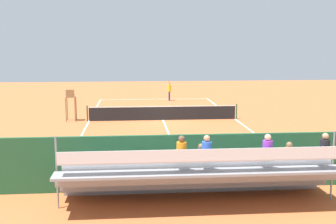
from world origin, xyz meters
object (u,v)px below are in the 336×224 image
(tennis_ball_near, at_px, (191,104))
(tennis_racket, at_px, (159,99))
(tennis_net, at_px, (163,113))
(equipment_bag, at_px, (200,178))
(tennis_player, at_px, (169,89))
(bleacher_stand, at_px, (202,174))
(tennis_ball_far, at_px, (147,101))
(umpire_chair, at_px, (71,102))
(courtside_bench, at_px, (239,167))

(tennis_ball_near, bearing_deg, tennis_racket, -54.05)
(tennis_net, xyz_separation_m, equipment_bag, (-0.39, 13.40, -0.32))
(tennis_net, relative_size, tennis_player, 5.35)
(bleacher_stand, height_order, tennis_ball_near, bleacher_stand)
(bleacher_stand, bearing_deg, tennis_ball_far, -88.04)
(equipment_bag, distance_m, tennis_player, 23.48)
(bleacher_stand, bearing_deg, tennis_player, -92.66)
(umpire_chair, xyz_separation_m, tennis_racket, (-6.60, -10.52, -1.30))
(tennis_racket, bearing_deg, tennis_net, 87.84)
(umpire_chair, bearing_deg, tennis_net, 178.04)
(tennis_net, bearing_deg, courtside_bench, 98.25)
(umpire_chair, relative_size, tennis_player, 1.11)
(courtside_bench, bearing_deg, tennis_ball_far, -83.38)
(courtside_bench, height_order, tennis_ball_near, courtside_bench)
(tennis_net, xyz_separation_m, tennis_player, (-1.33, -10.05, 0.51))
(umpire_chair, height_order, equipment_bag, umpire_chair)
(bleacher_stand, bearing_deg, courtside_bench, -129.75)
(tennis_player, height_order, tennis_ball_far, tennis_player)
(tennis_net, xyz_separation_m, tennis_ball_near, (-2.92, -7.27, -0.47))
(bleacher_stand, xyz_separation_m, courtside_bench, (-1.78, -2.14, -0.40))
(tennis_ball_far, bearing_deg, umpire_chair, 59.05)
(tennis_racket, distance_m, tennis_ball_near, 4.28)
(tennis_player, height_order, tennis_racket, tennis_player)
(tennis_net, distance_m, courtside_bench, 13.41)
(courtside_bench, height_order, tennis_racket, courtside_bench)
(courtside_bench, height_order, equipment_bag, courtside_bench)
(bleacher_stand, distance_m, umpire_chair, 16.87)
(courtside_bench, distance_m, tennis_ball_near, 20.57)
(bleacher_stand, relative_size, umpire_chair, 4.23)
(courtside_bench, relative_size, tennis_racket, 3.08)
(tennis_net, xyz_separation_m, tennis_ball_far, (0.70, -9.38, -0.47))
(umpire_chair, distance_m, tennis_ball_near, 11.60)
(tennis_ball_near, relative_size, tennis_ball_far, 1.00)
(courtside_bench, bearing_deg, umpire_chair, -58.93)
(equipment_bag, xyz_separation_m, tennis_ball_far, (1.10, -22.78, -0.15))
(umpire_chair, bearing_deg, courtside_bench, 121.07)
(courtside_bench, xyz_separation_m, tennis_player, (0.60, -23.32, 0.46))
(tennis_ball_near, xyz_separation_m, tennis_ball_far, (3.62, -2.11, 0.00))
(umpire_chair, xyz_separation_m, tennis_player, (-7.53, -9.84, -0.30))
(umpire_chair, bearing_deg, bleacher_stand, 112.10)
(bleacher_stand, distance_m, equipment_bag, 2.17)
(tennis_racket, bearing_deg, tennis_ball_far, 50.70)
(tennis_net, relative_size, tennis_racket, 17.64)
(bleacher_stand, height_order, umpire_chair, bleacher_stand)
(tennis_racket, relative_size, tennis_ball_near, 8.85)
(tennis_racket, relative_size, tennis_ball_far, 8.85)
(tennis_player, relative_size, tennis_ball_near, 29.18)
(tennis_ball_far, bearing_deg, tennis_racket, -129.30)
(courtside_bench, xyz_separation_m, equipment_bag, (1.53, 0.13, -0.38))
(courtside_bench, relative_size, equipment_bag, 2.00)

